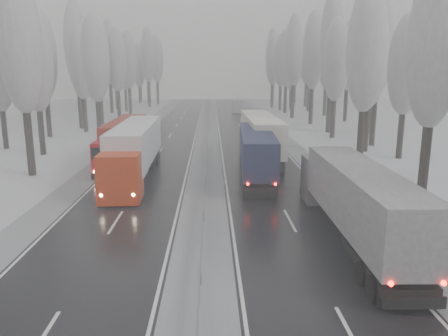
{
  "coord_description": "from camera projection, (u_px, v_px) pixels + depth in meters",
  "views": [
    {
      "loc": [
        0.51,
        -13.0,
        8.85
      ],
      "look_at": [
        1.4,
        16.97,
        2.2
      ],
      "focal_mm": 35.0,
      "sensor_mm": 36.0,
      "label": 1
    }
  ],
  "objects": [
    {
      "name": "tree_75",
      "position": [
        115.0,
        59.0,
        112.11
      ],
      "size": [
        3.6,
        3.6,
        18.6
      ],
      "color": "black",
      "rests_on": "ground"
    },
    {
      "name": "shoulder_right",
      "position": [
        307.0,
        161.0,
        44.15
      ],
      "size": [
        2.4,
        200.0,
        0.04
      ],
      "primitive_type": "cube",
      "color": "#95999D",
      "rests_on": "ground"
    },
    {
      "name": "tree_64",
      "position": [
        82.0,
        64.0,
        63.34
      ],
      "size": [
        3.6,
        3.6,
        15.42
      ],
      "color": "black",
      "rests_on": "ground"
    },
    {
      "name": "tree_76",
      "position": [
        157.0,
        60.0,
        117.68
      ],
      "size": [
        3.6,
        3.6,
        18.55
      ],
      "color": "black",
      "rests_on": "ground"
    },
    {
      "name": "tree_67",
      "position": [
        96.0,
        59.0,
        76.37
      ],
      "size": [
        3.6,
        3.6,
        17.09
      ],
      "color": "black",
      "rests_on": "ground"
    },
    {
      "name": "shoulder_left",
      "position": [
        104.0,
        162.0,
        43.56
      ],
      "size": [
        2.4,
        200.0,
        0.04
      ],
      "primitive_type": "cube",
      "color": "#95999D",
      "rests_on": "ground"
    },
    {
      "name": "tree_27",
      "position": [
        348.0,
        57.0,
        76.53
      ],
      "size": [
        3.6,
        3.6,
        17.62
      ],
      "color": "black",
      "rests_on": "ground"
    },
    {
      "name": "tree_71",
      "position": [
        109.0,
        53.0,
        92.41
      ],
      "size": [
        3.6,
        3.6,
        19.61
      ],
      "color": "black",
      "rests_on": "ground"
    },
    {
      "name": "tree_63",
      "position": [
        43.0,
        56.0,
        58.16
      ],
      "size": [
        3.6,
        3.6,
        16.88
      ],
      "color": "black",
      "rests_on": "ground"
    },
    {
      "name": "tree_69",
      "position": [
        95.0,
        52.0,
        82.6
      ],
      "size": [
        3.6,
        3.6,
        19.35
      ],
      "color": "black",
      "rests_on": "ground"
    },
    {
      "name": "tree_16",
      "position": [
        437.0,
        42.0,
        28.0
      ],
      "size": [
        3.6,
        3.6,
        16.53
      ],
      "color": "black",
      "rests_on": "ground"
    },
    {
      "name": "tree_58",
      "position": [
        20.0,
        43.0,
        35.71
      ],
      "size": [
        3.6,
        3.6,
        17.21
      ],
      "color": "black",
      "rests_on": "ground"
    },
    {
      "name": "truck_red_white",
      "position": [
        135.0,
        148.0,
        36.1
      ],
      "size": [
        3.15,
        17.68,
        4.52
      ],
      "rotation": [
        0.0,
        0.0,
        0.02
      ],
      "color": "red",
      "rests_on": "ground"
    },
    {
      "name": "tree_62",
      "position": [
        95.0,
        59.0,
        54.61
      ],
      "size": [
        3.6,
        3.6,
        16.04
      ],
      "color": "black",
      "rests_on": "ground"
    },
    {
      "name": "tree_37",
      "position": [
        296.0,
        65.0,
        120.49
      ],
      "size": [
        3.6,
        3.6,
        16.37
      ],
      "color": "black",
      "rests_on": "ground"
    },
    {
      "name": "tree_78",
      "position": [
        147.0,
        58.0,
        123.87
      ],
      "size": [
        3.6,
        3.6,
        19.55
      ],
      "color": "black",
      "rests_on": "ground"
    },
    {
      "name": "tree_28",
      "position": [
        294.0,
        51.0,
        82.54
      ],
      "size": [
        3.6,
        3.6,
        19.62
      ],
      "color": "black",
      "rests_on": "ground"
    },
    {
      "name": "tree_20",
      "position": [
        371.0,
        59.0,
        47.22
      ],
      "size": [
        3.6,
        3.6,
        15.71
      ],
      "color": "black",
      "rests_on": "ground"
    },
    {
      "name": "tree_31",
      "position": [
        310.0,
        57.0,
        96.27
      ],
      "size": [
        3.6,
        3.6,
        18.58
      ],
      "color": "black",
      "rests_on": "ground"
    },
    {
      "name": "tree_39",
      "position": [
        281.0,
        66.0,
        130.75
      ],
      "size": [
        3.6,
        3.6,
        16.19
      ],
      "color": "black",
      "rests_on": "ground"
    },
    {
      "name": "tree_73",
      "position": [
        115.0,
        61.0,
        101.84
      ],
      "size": [
        3.6,
        3.6,
        17.22
      ],
      "color": "black",
      "rests_on": "ground"
    },
    {
      "name": "tree_34",
      "position": [
        273.0,
        61.0,
        106.57
      ],
      "size": [
        3.6,
        3.6,
        17.63
      ],
      "color": "black",
      "rests_on": "ground"
    },
    {
      "name": "tree_18",
      "position": [
        367.0,
        50.0,
        39.07
      ],
      "size": [
        3.6,
        3.6,
        16.58
      ],
      "color": "black",
      "rests_on": "ground"
    },
    {
      "name": "tree_74",
      "position": [
        148.0,
        56.0,
        108.33
      ],
      "size": [
        3.6,
        3.6,
        19.68
      ],
      "color": "black",
      "rests_on": "ground"
    },
    {
      "name": "tree_26",
      "position": [
        313.0,
        51.0,
        72.26
      ],
      "size": [
        3.6,
        3.6,
        18.78
      ],
      "color": "black",
      "rests_on": "ground"
    },
    {
      "name": "carriageway_left",
      "position": [
        154.0,
        162.0,
        43.7
      ],
      "size": [
        7.5,
        200.0,
        0.03
      ],
      "primitive_type": "cube",
      "color": "black",
      "rests_on": "ground"
    },
    {
      "name": "tree_19",
      "position": [
        407.0,
        66.0,
        43.41
      ],
      "size": [
        3.6,
        3.6,
        14.57
      ],
      "color": "black",
      "rests_on": "ground"
    },
    {
      "name": "tree_23",
      "position": [
        372.0,
        72.0,
        61.76
      ],
      "size": [
        3.6,
        3.6,
        13.55
      ],
      "color": "black",
      "rests_on": "ground"
    },
    {
      "name": "tree_36",
      "position": [
        273.0,
        55.0,
        115.85
      ],
      "size": [
        3.6,
        3.6,
        20.23
      ],
      "color": "black",
      "rests_on": "ground"
    },
    {
      "name": "median_guardrail",
      "position": [
        206.0,
        156.0,
        43.72
      ],
      "size": [
        0.12,
        200.0,
        0.76
      ],
      "color": "slate",
      "rests_on": "ground"
    },
    {
      "name": "tree_35",
      "position": [
        307.0,
        60.0,
        110.65
      ],
      "size": [
        3.6,
        3.6,
        18.25
      ],
      "color": "black",
      "rests_on": "ground"
    },
    {
      "name": "tree_72",
      "position": [
        125.0,
        67.0,
        98.31
      ],
      "size": [
        3.6,
        3.6,
        15.11
      ],
      "color": "black",
      "rests_on": "ground"
    },
    {
      "name": "tree_33",
      "position": [
        291.0,
        70.0,
        104.11
      ],
      "size": [
        3.6,
        3.6,
        14.33
      ],
      "color": "black",
      "rests_on": "ground"
    },
    {
      "name": "tree_21",
      "position": [
        379.0,
        44.0,
        50.79
      ],
      "size": [
        3.6,
        3.6,
        18.62
      ],
      "color": "black",
      "rests_on": "ground"
    },
    {
      "name": "tree_29",
      "position": [
        327.0,
        57.0,
        86.86
      ],
      "size": [
        3.6,
        3.6,
        18.11
      ],
      "color": "black",
      "rests_on": "ground"
    },
    {
      "name": "tree_32",
      "position": [
        281.0,
        61.0,
        99.7
      ],
      "size": [
        3.6,
        3.6,
        17.33
      ],
      "color": "black",
      "rests_on": "ground"
    },
    {
      "name": "carriageway_right",
      "position": [
        258.0,
        161.0,
        44.01
      ],
      "size": [
        7.5,
        200.0,
        0.03
      ],
      "primitive_type": "cube",
      "color": "black",
      "rests_on": "ground"
    },
    {
      "name": "truck_blue_box",
      "position": [
        256.0,
        149.0,
        37.03
      ],
      "size": [
        3.23,
        15.95,
        4.07
      ],
      "rotation": [
        0.0,
        0.0,
        -0.05
      ],
      "color": "#1C2846",
      "rests_on": "ground"
    },
    {
      "name": "truck_grey_tarp",
      "position": [
        354.0,
        196.0,
        23.05
      ],
      "size": [
        2.76,
        16.23,
        4.15
      ],
      "rotation": [
        0.0,
        0.0,
        -0.01
      ],
      "color": "#545459",
      "rests_on": "ground"
    },
    {
      "name": "tree_25",
      "position": [
        370.0,
        47.0,
        66.28
      ],
      "size": [
        3.6,
        3.6,
        19.44
      ],
      "color": "black",
      "rests_on": "ground"
    },
    {
      "name": "tree_77",
      "position": [
        139.0,
        70.0,
        122.0
      ],
      "size": [
        3.6,
        3.6,
        14.32
      ],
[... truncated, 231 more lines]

